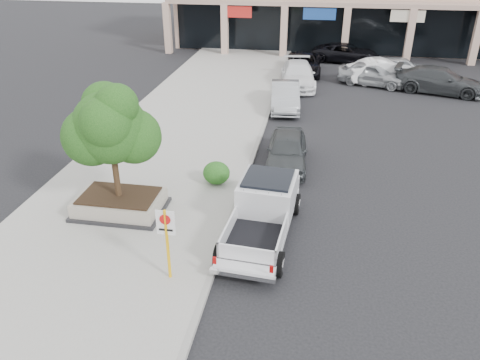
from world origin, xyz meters
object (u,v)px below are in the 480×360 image
Objects in this scene: no_parking_sign at (167,235)px; curb_car_d at (303,64)px; pickup_truck at (262,214)px; lot_car_b at (384,71)px; curb_car_c at (298,75)px; curb_car_b at (285,96)px; lot_car_d at (346,53)px; lot_car_e at (402,67)px; lot_car_c at (440,80)px; planter_tree at (115,126)px; planter at (120,203)px; lot_car_a at (373,74)px; curb_car_a at (287,150)px.

curb_car_d is (2.66, 24.40, -0.88)m from no_parking_sign.
lot_car_b is at bearing 77.94° from pickup_truck.
curb_car_c is 1.10× the size of lot_car_b.
curb_car_b reaches higher than lot_car_d.
curb_car_d is 1.01× the size of lot_car_d.
no_parking_sign is 26.51m from lot_car_e.
curb_car_c reaches higher than lot_car_d.
lot_car_e is (-1.93, 3.49, -0.09)m from lot_car_c.
no_parking_sign reaches higher than curb_car_c.
curb_car_c is at bearing 73.49° from planter_tree.
curb_car_d is (5.58, 21.09, 0.27)m from planter.
no_parking_sign is 0.50× the size of curb_car_b.
pickup_truck is 1.22× the size of lot_car_a.
pickup_truck is at bearing 149.23° from lot_car_b.
curb_car_d is at bearing 83.77° from no_parking_sign.
curb_car_b is at bearing 93.07° from curb_car_a.
pickup_truck is (5.14, -0.70, -2.52)m from planter_tree.
lot_car_e is at bearing 20.00° from curb_car_c.
lot_car_e is (12.47, 21.19, -2.68)m from planter_tree.
no_parking_sign is (2.78, -3.47, -1.78)m from planter_tree.
lot_car_c is (9.62, 4.86, 0.06)m from curb_car_b.
curb_car_b reaches higher than curb_car_a.
curb_car_a is 0.93× the size of curb_car_b.
curb_car_b is 0.94× the size of lot_car_b.
lot_car_a is at bearing 71.40° from no_parking_sign.
curb_car_d is (-0.08, 15.86, 0.01)m from curb_car_a.
planter_tree is 7.96m from curb_car_a.
pickup_truck is 1.22× the size of curb_car_b.
curb_car_c is at bearing 121.00° from lot_car_a.
no_parking_sign reaches higher than lot_car_c.
curb_car_d reaches higher than lot_car_e.
no_parking_sign is 3.71m from pickup_truck.
curb_car_c is at bearing 88.89° from curb_car_a.
curb_car_c reaches higher than curb_car_a.
curb_car_b is (-0.75, 7.77, 0.03)m from curb_car_a.
planter is 7.71m from curb_car_a.
lot_car_e is (1.41, 1.68, -0.08)m from lot_car_b.
no_parking_sign is at bearing -102.78° from curb_car_b.
curb_car_c is 3.29m from curb_car_d.
curb_car_a is at bearing -178.54° from lot_car_d.
pickup_truck is 1.14× the size of lot_car_b.
curb_car_b is (-0.37, 13.54, -0.13)m from pickup_truck.
lot_car_b is (5.82, 1.85, 0.03)m from curb_car_c.
curb_car_a is 1.01× the size of lot_car_e.
lot_car_e is at bearing 44.42° from lot_car_c.
curb_car_d is 1.09× the size of lot_car_b.
planter is 13.89m from curb_car_b.
planter_tree reaches higher than pickup_truck.
lot_car_d is at bearing 32.65° from lot_car_a.
curb_car_c is 1.26× the size of lot_car_e.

